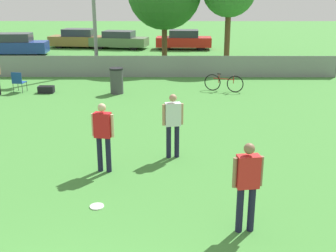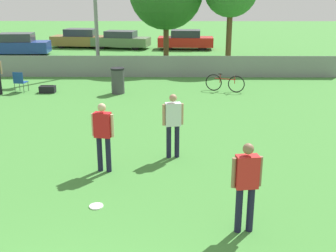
% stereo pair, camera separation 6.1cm
% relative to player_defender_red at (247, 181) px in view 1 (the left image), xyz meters
% --- Properties ---
extents(fence_backline, '(20.69, 0.07, 1.21)m').
position_rel_player_defender_red_xyz_m(fence_backline, '(-3.17, 14.65, -0.46)').
color(fence_backline, gray).
rests_on(fence_backline, ground_plane).
extents(player_defender_red, '(0.56, 0.28, 1.74)m').
position_rel_player_defender_red_xyz_m(player_defender_red, '(0.00, 0.00, 0.00)').
color(player_defender_red, '#191933').
rests_on(player_defender_red, ground_plane).
extents(player_receiver_white, '(0.55, 0.29, 1.74)m').
position_rel_player_defender_red_xyz_m(player_receiver_white, '(-1.32, 3.64, 0.00)').
color(player_receiver_white, '#191933').
rests_on(player_receiver_white, ground_plane).
extents(player_thrower_red, '(0.56, 0.29, 1.74)m').
position_rel_player_defender_red_xyz_m(player_thrower_red, '(-3.01, 2.70, 0.00)').
color(player_thrower_red, '#191933').
rests_on(player_thrower_red, ground_plane).
extents(frisbee_disc, '(0.29, 0.29, 0.03)m').
position_rel_player_defender_red_xyz_m(frisbee_disc, '(-2.91, 0.89, -0.99)').
color(frisbee_disc, white).
rests_on(frisbee_disc, ground_plane).
extents(folding_chair_sideline, '(0.53, 0.54, 0.91)m').
position_rel_player_defender_red_xyz_m(folding_chair_sideline, '(-8.04, 11.17, -0.49)').
color(folding_chair_sideline, '#333338').
rests_on(folding_chair_sideline, ground_plane).
extents(bicycle_sideline, '(1.67, 0.68, 0.79)m').
position_rel_player_defender_red_xyz_m(bicycle_sideline, '(0.98, 11.41, -0.62)').
color(bicycle_sideline, black).
rests_on(bicycle_sideline, ground_plane).
extents(trash_bin, '(0.59, 0.59, 1.12)m').
position_rel_player_defender_red_xyz_m(trash_bin, '(-3.71, 11.01, -0.45)').
color(trash_bin, '#3F3F44').
rests_on(trash_bin, ground_plane).
extents(gear_bag_sideline, '(0.67, 0.37, 0.33)m').
position_rel_player_defender_red_xyz_m(gear_bag_sideline, '(-6.83, 11.09, -0.86)').
color(gear_bag_sideline, black).
rests_on(gear_bag_sideline, ground_plane).
extents(parked_car_blue, '(4.44, 1.97, 1.51)m').
position_rel_player_defender_red_xyz_m(parked_car_blue, '(-12.08, 22.24, -0.29)').
color(parked_car_blue, black).
rests_on(parked_car_blue, ground_plane).
extents(parked_car_tan, '(4.70, 2.25, 1.44)m').
position_rel_player_defender_red_xyz_m(parked_car_tan, '(-8.54, 26.52, -0.32)').
color(parked_car_tan, black).
rests_on(parked_car_tan, ground_plane).
extents(parked_car_olive, '(4.59, 2.47, 1.35)m').
position_rel_player_defender_red_xyz_m(parked_car_olive, '(-5.34, 25.89, -0.34)').
color(parked_car_olive, black).
rests_on(parked_car_olive, ground_plane).
extents(parked_car_red, '(4.22, 1.87, 1.45)m').
position_rel_player_defender_red_xyz_m(parked_car_red, '(-0.37, 25.51, -0.30)').
color(parked_car_red, black).
rests_on(parked_car_red, ground_plane).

